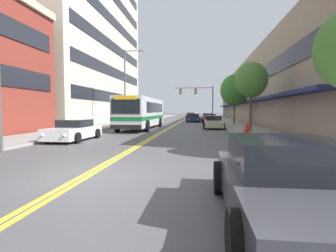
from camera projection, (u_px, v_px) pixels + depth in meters
The scene contains 21 objects.
ground_plane at pixel (181, 121), 43.94m from camera, with size 240.00×240.00×0.00m, color #4C4C4F.
sidewalk_left at pixel (138, 120), 44.84m from camera, with size 3.95×106.00×0.12m.
sidewalk_right at pixel (227, 121), 43.03m from camera, with size 3.95×106.00×0.12m.
centre_line at pixel (181, 121), 43.94m from camera, with size 0.34×106.00×0.01m.
office_tower_left at pixel (76, 24), 39.74m from camera, with size 12.08×30.01×29.74m.
storefront_row_right at pixel (267, 93), 42.01m from camera, with size 9.10×68.00×9.24m.
city_bus at pixel (142, 112), 25.55m from camera, with size 2.83×11.56×2.92m.
car_slate_blue_parked_left_near at pixel (148, 119), 37.42m from camera, with size 2.16×4.61×1.28m.
car_white_parked_left_mid at pixel (74, 131), 15.58m from camera, with size 1.97×4.59×1.23m.
car_dark_grey_parked_right_foreground at pixel (286, 184), 4.16m from camera, with size 2.12×4.55×1.33m.
car_beige_parked_right_mid at pixel (213, 122), 25.96m from camera, with size 1.98×4.77×1.27m.
car_champagne_parked_right_far at pixel (208, 118), 41.14m from camera, with size 1.97×4.18×1.34m.
car_red_parked_right_end at pixel (210, 119), 34.32m from camera, with size 1.97×4.19×1.29m.
car_navy_moving_lead at pixel (194, 118), 40.35m from camera, with size 2.16×4.61×1.27m.
car_black_moving_second at pixel (191, 116), 60.76m from camera, with size 2.21×4.20×1.27m.
traffic_signal_mast at pixel (199, 96), 44.15m from camera, with size 6.48×0.38×5.95m.
street_lamp_left_near at pixel (4, 23), 10.76m from camera, with size 2.56×0.28×9.09m.
street_lamp_left_far at pixel (128, 81), 29.25m from camera, with size 2.55×0.28×8.52m.
street_tree_right_mid at pixel (251, 80), 20.33m from camera, with size 2.51×2.51×5.42m.
street_tree_right_far at pixel (235, 90), 31.97m from camera, with size 3.47×3.47×6.06m.
fire_hydrant at pixel (247, 131), 16.04m from camera, with size 0.33×0.25×0.81m.
Camera 1 is at (3.08, -6.86, 1.78)m, focal length 28.00 mm.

